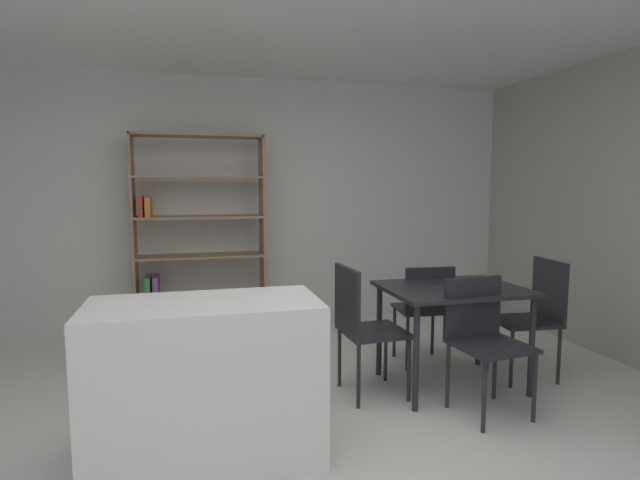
{
  "coord_description": "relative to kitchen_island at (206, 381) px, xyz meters",
  "views": [
    {
      "loc": [
        -0.57,
        -2.64,
        1.54
      ],
      "look_at": [
        0.39,
        1.03,
        1.12
      ],
      "focal_mm": 28.2,
      "sensor_mm": 36.0,
      "label": 1
    }
  ],
  "objects": [
    {
      "name": "ground_plane",
      "position": [
        0.5,
        -0.13,
        -0.45
      ],
      "size": [
        8.53,
        8.53,
        0.0
      ],
      "primitive_type": "plane",
      "color": "silver"
    },
    {
      "name": "back_partition",
      "position": [
        0.5,
        2.74,
        0.89
      ],
      "size": [
        6.21,
        0.06,
        2.68
      ],
      "primitive_type": "cube",
      "color": "silver",
      "rests_on": "ground_plane"
    },
    {
      "name": "kitchen_island",
      "position": [
        0.0,
        0.0,
        0.0
      ],
      "size": [
        1.26,
        0.63,
        0.9
      ],
      "primitive_type": "cube",
      "color": "white",
      "rests_on": "ground_plane"
    },
    {
      "name": "open_bookshelf",
      "position": [
        -0.06,
        2.45,
        0.44
      ],
      "size": [
        1.29,
        0.35,
        2.04
      ],
      "color": "#997551",
      "rests_on": "ground_plane"
    },
    {
      "name": "dining_table",
      "position": [
        1.86,
        0.59,
        0.23
      ],
      "size": [
        1.03,
        0.8,
        0.77
      ],
      "color": "#232328",
      "rests_on": "ground_plane"
    },
    {
      "name": "dining_chair_near",
      "position": [
        1.85,
        0.17,
        0.1
      ],
      "size": [
        0.5,
        0.49,
        0.9
      ],
      "rotation": [
        0.0,
        0.0,
        0.1
      ],
      "color": "#232328",
      "rests_on": "ground_plane"
    },
    {
      "name": "dining_chair_island_side",
      "position": [
        1.12,
        0.59,
        0.12
      ],
      "size": [
        0.46,
        0.48,
        0.96
      ],
      "rotation": [
        0.0,
        0.0,
        1.61
      ],
      "color": "#232328",
      "rests_on": "ground_plane"
    },
    {
      "name": "dining_chair_window_side",
      "position": [
        2.6,
        0.58,
        0.11
      ],
      "size": [
        0.49,
        0.47,
        0.95
      ],
      "rotation": [
        0.0,
        0.0,
        -1.67
      ],
      "color": "#232328",
      "rests_on": "ground_plane"
    },
    {
      "name": "dining_chair_far",
      "position": [
        1.85,
        1.03,
        0.08
      ],
      "size": [
        0.46,
        0.44,
        0.87
      ],
      "rotation": [
        0.0,
        0.0,
        3.05
      ],
      "color": "#232328",
      "rests_on": "ground_plane"
    }
  ]
}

